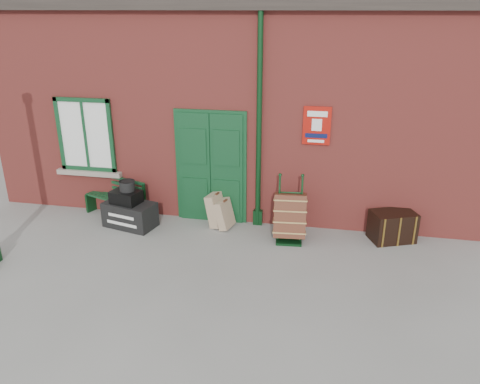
% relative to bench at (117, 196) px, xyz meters
% --- Properties ---
extents(ground, '(80.00, 80.00, 0.00)m').
position_rel_bench_xyz_m(ground, '(2.28, -1.31, -0.42)').
color(ground, gray).
rests_on(ground, ground).
extents(station_building, '(10.30, 4.30, 4.36)m').
position_rel_bench_xyz_m(station_building, '(2.28, 2.18, 1.75)').
color(station_building, '#AB3E37').
rests_on(station_building, ground).
extents(bench, '(1.40, 0.85, 0.83)m').
position_rel_bench_xyz_m(bench, '(0.00, 0.00, 0.00)').
color(bench, '#103E1F').
rests_on(bench, ground).
extents(houdini_trunk, '(1.09, 0.76, 0.49)m').
position_rel_bench_xyz_m(houdini_trunk, '(0.47, -0.45, -0.17)').
color(houdini_trunk, black).
rests_on(houdini_trunk, ground).
extents(strongbox, '(0.62, 0.51, 0.25)m').
position_rel_bench_xyz_m(strongbox, '(0.42, -0.45, 0.20)').
color(strongbox, black).
rests_on(strongbox, houdini_trunk).
extents(hatbox, '(0.36, 0.36, 0.20)m').
position_rel_bench_xyz_m(hatbox, '(0.45, -0.42, 0.42)').
color(hatbox, black).
rests_on(hatbox, strongbox).
extents(suitcase_back, '(0.41, 0.52, 0.67)m').
position_rel_bench_xyz_m(suitcase_back, '(2.13, -0.06, -0.08)').
color(suitcase_back, tan).
rests_on(suitcase_back, ground).
extents(suitcase_front, '(0.40, 0.48, 0.58)m').
position_rel_bench_xyz_m(suitcase_front, '(2.31, -0.15, -0.13)').
color(suitcase_front, tan).
rests_on(suitcase_front, ground).
extents(porter_trolley, '(0.63, 0.67, 1.20)m').
position_rel_bench_xyz_m(porter_trolley, '(3.61, -0.39, 0.05)').
color(porter_trolley, black).
rests_on(porter_trolley, ground).
extents(dark_trunk, '(0.91, 0.76, 0.56)m').
position_rel_bench_xyz_m(dark_trunk, '(5.48, -0.06, -0.14)').
color(dark_trunk, black).
rests_on(dark_trunk, ground).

